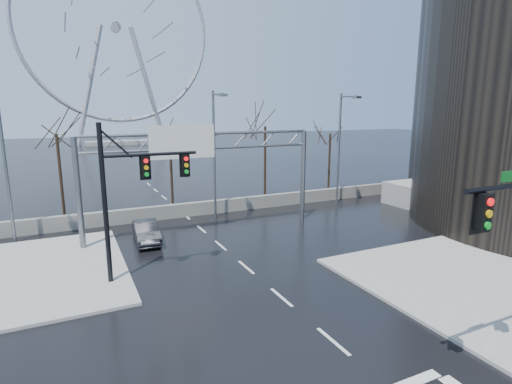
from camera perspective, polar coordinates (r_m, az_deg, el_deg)
ground at (r=16.32m, az=10.96°, el=-20.20°), size 260.00×260.00×0.00m
sidewalk_right_ext at (r=24.15m, az=27.76°, el=-10.32°), size 12.00×10.00×0.15m
sidewalk_far at (r=24.64m, az=-30.17°, el=-10.14°), size 10.00×12.00×0.15m
barrier_wall at (r=33.13m, az=-9.97°, el=-2.52°), size 52.00×0.50×1.10m
signal_mast_far at (r=20.48m, az=-17.78°, el=0.60°), size 4.72×0.41×8.00m
sign_gantry at (r=27.41m, az=-8.18°, el=4.45°), size 16.36×0.40×7.60m
streetlight_left at (r=29.49m, az=-32.41°, el=4.64°), size 0.50×2.55×10.00m
streetlight_mid at (r=31.11m, az=-5.81°, el=6.66°), size 0.50×2.55×10.00m
streetlight_right at (r=36.93m, az=12.12°, el=7.24°), size 0.50×2.55×10.00m
tree_left at (r=34.60m, az=-26.51°, el=6.15°), size 3.75×3.75×7.50m
tree_center at (r=36.66m, az=-12.15°, el=6.09°), size 3.25×3.25×6.50m
tree_right at (r=38.76m, az=1.31°, el=8.18°), size 3.90×3.90×7.80m
tree_far_right at (r=43.42m, az=10.54°, el=7.30°), size 3.40×3.40×6.80m
ferris_wheel at (r=108.29m, az=-19.34°, el=20.36°), size 45.00×6.00×50.91m
car at (r=27.37m, az=-15.41°, el=-5.48°), size 1.70×4.28×1.39m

